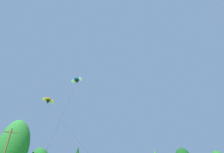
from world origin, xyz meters
TOP-DOWN VIEW (x-y plane):
  - treeline_tree_e at (-9.47, 42.82)m, footprint 5.44×5.44m
  - parafoil_kite_high_blue_white at (-1.11, 32.54)m, footprint 5.57×9.96m
  - parafoil_kite_mid_orange at (-5.25, 36.05)m, footprint 10.48×11.59m

SIDE VIEW (x-z plane):
  - treeline_tree_e at x=-9.47m, z-range 1.42..14.89m
  - parafoil_kite_mid_orange at x=-5.25m, z-range 8.31..22.92m
  - parafoil_kite_high_blue_white at x=-1.11m, z-range 10.04..27.98m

